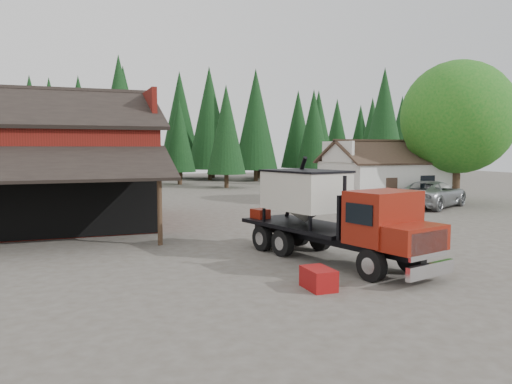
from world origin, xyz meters
name	(u,v)px	position (x,y,z in m)	size (l,w,h in m)	color
ground	(305,245)	(0.00, 0.00, 0.00)	(120.00, 120.00, 0.00)	#4D473C
red_barn	(28,174)	(-11.00, 9.90, 2.69)	(12.80, 13.63, 7.18)	maroon
farmhouse	(384,180)	(13.00, 13.00, 1.67)	(8.60, 6.42, 4.65)	silver
deciduous_tree	(458,121)	(17.01, 9.97, 5.91)	(8.00, 8.00, 10.20)	#382619
conifer_backdrop	(149,182)	(0.00, 42.00, 0.00)	(76.00, 16.00, 16.00)	black
near_pine_b	(226,129)	(6.00, 30.00, 5.89)	(3.96, 3.96, 10.40)	#382619
near_pine_c	(384,121)	(22.00, 26.00, 6.89)	(4.84, 4.84, 12.40)	#382619
near_pine_d	(120,115)	(-4.00, 34.00, 7.39)	(5.28, 5.28, 13.40)	#382619
feed_truck	(332,213)	(-0.42, -2.97, 1.72)	(4.17, 8.45, 3.69)	black
silver_car	(432,194)	(14.00, 8.94, 0.90)	(3.00, 6.51, 1.81)	#ADB1B5
equip_box	(318,279)	(-2.53, -6.00, 0.30)	(0.70, 1.10, 0.60)	maroon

